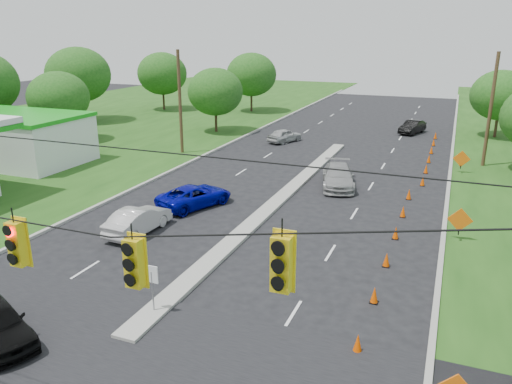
% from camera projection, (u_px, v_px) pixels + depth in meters
% --- Properties ---
extents(curb_left, '(0.25, 110.00, 0.16)m').
position_uv_depth(curb_left, '(206.00, 155.00, 44.07)').
color(curb_left, gray).
rests_on(curb_left, ground).
extents(curb_right, '(0.25, 110.00, 0.16)m').
position_uv_depth(curb_right, '(449.00, 179.00, 36.93)').
color(curb_right, gray).
rests_on(curb_right, ground).
extents(median, '(1.00, 34.00, 0.18)m').
position_uv_depth(median, '(281.00, 199.00, 32.54)').
color(median, gray).
rests_on(median, ground).
extents(median_sign, '(0.55, 0.06, 2.05)m').
position_uv_depth(median_sign, '(152.00, 280.00, 18.84)').
color(median_sign, gray).
rests_on(median_sign, ground).
extents(utility_pole_far_left, '(0.28, 0.28, 9.00)m').
position_uv_depth(utility_pole_far_left, '(180.00, 103.00, 43.54)').
color(utility_pole_far_left, '#422D1C').
rests_on(utility_pole_far_left, ground).
extents(utility_pole_far_right, '(0.28, 0.28, 9.00)m').
position_uv_depth(utility_pole_far_right, '(490.00, 111.00, 39.13)').
color(utility_pole_far_right, '#422D1C').
rests_on(utility_pole_far_right, ground).
extents(cone_1, '(0.32, 0.32, 0.70)m').
position_uv_depth(cone_1, '(358.00, 343.00, 16.88)').
color(cone_1, '#E64A00').
rests_on(cone_1, ground).
extents(cone_2, '(0.32, 0.32, 0.70)m').
position_uv_depth(cone_2, '(374.00, 295.00, 19.97)').
color(cone_2, '#E64A00').
rests_on(cone_2, ground).
extents(cone_3, '(0.32, 0.32, 0.70)m').
position_uv_depth(cone_3, '(386.00, 260.00, 23.07)').
color(cone_3, '#E64A00').
rests_on(cone_3, ground).
extents(cone_4, '(0.32, 0.32, 0.70)m').
position_uv_depth(cone_4, '(396.00, 233.00, 26.16)').
color(cone_4, '#E64A00').
rests_on(cone_4, ground).
extents(cone_5, '(0.32, 0.32, 0.70)m').
position_uv_depth(cone_5, '(403.00, 211.00, 29.26)').
color(cone_5, '#E64A00').
rests_on(cone_5, ground).
extents(cone_6, '(0.32, 0.32, 0.70)m').
position_uv_depth(cone_6, '(409.00, 194.00, 32.35)').
color(cone_6, '#E64A00').
rests_on(cone_6, ground).
extents(cone_7, '(0.32, 0.32, 0.70)m').
position_uv_depth(cone_7, '(423.00, 181.00, 35.23)').
color(cone_7, '#E64A00').
rests_on(cone_7, ground).
extents(cone_8, '(0.32, 0.32, 0.70)m').
position_uv_depth(cone_8, '(426.00, 169.00, 38.33)').
color(cone_8, '#E64A00').
rests_on(cone_8, ground).
extents(cone_9, '(0.32, 0.32, 0.70)m').
position_uv_depth(cone_9, '(429.00, 159.00, 41.42)').
color(cone_9, '#E64A00').
rests_on(cone_9, ground).
extents(cone_10, '(0.32, 0.32, 0.70)m').
position_uv_depth(cone_10, '(431.00, 150.00, 44.52)').
color(cone_10, '#E64A00').
rests_on(cone_10, ground).
extents(cone_11, '(0.32, 0.32, 0.70)m').
position_uv_depth(cone_11, '(434.00, 142.00, 47.61)').
color(cone_11, '#E64A00').
rests_on(cone_11, ground).
extents(cone_12, '(0.32, 0.32, 0.70)m').
position_uv_depth(cone_12, '(436.00, 136.00, 50.70)').
color(cone_12, '#E64A00').
rests_on(cone_12, ground).
extents(work_sign_1, '(1.27, 0.58, 1.37)m').
position_uv_depth(work_sign_1, '(460.00, 221.00, 25.74)').
color(work_sign_1, black).
rests_on(work_sign_1, ground).
extents(work_sign_2, '(1.27, 0.58, 1.37)m').
position_uv_depth(work_sign_2, '(461.00, 160.00, 38.12)').
color(work_sign_2, black).
rests_on(work_sign_2, ground).
extents(tree_2, '(5.88, 5.88, 6.86)m').
position_uv_depth(tree_2, '(59.00, 97.00, 48.36)').
color(tree_2, black).
rests_on(tree_2, ground).
extents(tree_3, '(7.56, 7.56, 8.82)m').
position_uv_depth(tree_3, '(78.00, 75.00, 58.94)').
color(tree_3, black).
rests_on(tree_3, ground).
extents(tree_4, '(6.72, 6.72, 7.84)m').
position_uv_depth(tree_4, '(162.00, 74.00, 68.32)').
color(tree_4, black).
rests_on(tree_4, ground).
extents(tree_5, '(5.88, 5.88, 6.86)m').
position_uv_depth(tree_5, '(215.00, 92.00, 52.96)').
color(tree_5, black).
rests_on(tree_5, ground).
extents(tree_6, '(6.72, 6.72, 7.84)m').
position_uv_depth(tree_6, '(251.00, 75.00, 66.74)').
color(tree_6, black).
rests_on(tree_6, ground).
extents(tree_12, '(5.88, 5.88, 6.86)m').
position_uv_depth(tree_12, '(501.00, 95.00, 50.14)').
color(tree_12, black).
rests_on(tree_12, ground).
extents(white_sedan, '(1.72, 4.41, 1.43)m').
position_uv_depth(white_sedan, '(138.00, 220.00, 26.89)').
color(white_sedan, '#BDB9B9').
rests_on(white_sedan, ground).
extents(blue_pickup, '(3.99, 5.41, 1.37)m').
position_uv_depth(blue_pickup, '(195.00, 196.00, 31.00)').
color(blue_pickup, '#030598').
rests_on(blue_pickup, ground).
extents(silver_car_far, '(3.41, 5.63, 1.53)m').
position_uv_depth(silver_car_far, '(338.00, 176.00, 34.88)').
color(silver_car_far, gray).
rests_on(silver_car_far, ground).
extents(silver_car_oncoming, '(2.96, 4.22, 1.33)m').
position_uv_depth(silver_car_oncoming, '(285.00, 135.00, 49.18)').
color(silver_car_oncoming, '#A8A8A8').
rests_on(silver_car_oncoming, ground).
extents(dark_car_receding, '(2.68, 4.45, 1.39)m').
position_uv_depth(dark_car_receding, '(412.00, 127.00, 53.38)').
color(dark_car_receding, black).
rests_on(dark_car_receding, ground).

